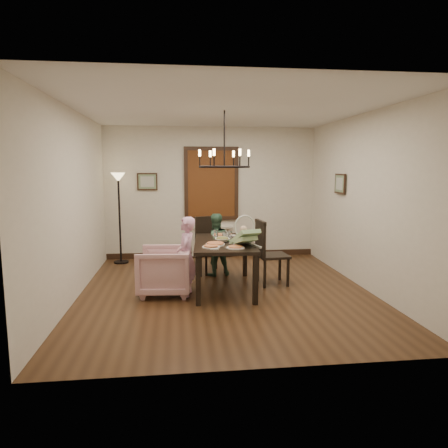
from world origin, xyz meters
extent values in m
cube|color=#4F311B|center=(0.00, 0.00, 0.00)|extent=(4.50, 5.00, 0.01)
cube|color=white|center=(0.00, 0.00, 2.80)|extent=(4.50, 5.00, 0.01)
cube|color=silver|center=(0.00, 2.50, 1.40)|extent=(4.50, 0.01, 2.80)
cube|color=silver|center=(-2.25, 0.00, 1.40)|extent=(0.01, 5.00, 2.80)
cube|color=silver|center=(2.25, 0.00, 1.40)|extent=(0.01, 5.00, 2.80)
cube|color=black|center=(0.00, 0.11, 0.75)|extent=(1.05, 1.72, 0.05)
cube|color=black|center=(-0.46, -0.62, 0.36)|extent=(0.07, 0.07, 0.73)
cube|color=black|center=(-0.35, 0.91, 0.36)|extent=(0.07, 0.07, 0.73)
cube|color=black|center=(0.35, -0.68, 0.36)|extent=(0.07, 0.07, 0.73)
cube|color=black|center=(0.46, 0.85, 0.36)|extent=(0.07, 0.07, 0.73)
imported|color=beige|center=(-0.95, -0.02, 0.37)|extent=(0.87, 0.85, 0.73)
imported|color=#E29FC7|center=(-0.61, -0.12, 0.50)|extent=(0.29, 0.40, 1.00)
imported|color=#3A6349|center=(-0.07, 0.97, 0.47)|extent=(0.52, 0.44, 0.94)
imported|color=white|center=(-0.04, 0.10, 0.81)|extent=(0.28, 0.28, 0.07)
cylinder|color=tan|center=(-0.17, -0.17, 0.80)|extent=(0.29, 0.29, 0.04)
cylinder|color=silver|center=(0.01, 0.21, 0.85)|extent=(0.07, 0.07, 0.15)
cube|color=brown|center=(0.00, 2.46, 1.60)|extent=(1.00, 0.03, 1.40)
cube|color=black|center=(-1.35, 2.47, 1.65)|extent=(0.42, 0.03, 0.36)
cube|color=black|center=(2.21, 0.90, 1.65)|extent=(0.03, 0.42, 0.36)
torus|color=black|center=(0.00, 0.11, 1.95)|extent=(0.80, 0.80, 0.04)
camera|label=1|loc=(-0.74, -6.07, 1.93)|focal=32.00mm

